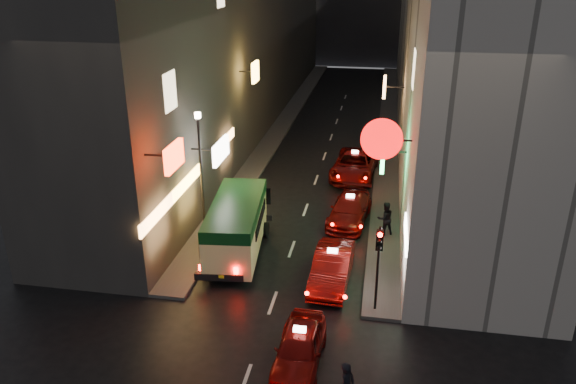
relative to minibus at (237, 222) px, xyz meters
The scene contains 13 objects.
building_left 23.75m from the minibus, 104.41° to the left, with size 7.53×52.17×18.00m.
building_right 25.30m from the minibus, 64.61° to the left, with size 8.01×52.00×18.00m.
sidewalk_left 22.01m from the minibus, 94.89° to the left, with size 1.50×52.00×0.15m, color #484543.
sidewalk_right 22.91m from the minibus, 73.14° to the left, with size 1.50×52.00×0.15m, color #484543.
minibus is the anchor object (origin of this frame).
taxi_near 8.09m from the minibus, 60.38° to the right, with size 2.02×4.77×1.68m.
taxi_second 4.88m from the minibus, 20.34° to the right, with size 2.31×5.23×1.81m.
taxi_third 6.58m from the minibus, 42.46° to the left, with size 2.50×5.02×1.71m.
taxi_far 11.83m from the minibus, 66.94° to the left, with size 2.73×5.76×1.95m.
pedestrian_crossing 10.48m from the minibus, 57.11° to the right, with size 0.63×0.40×1.90m, color black.
pedestrian_sidewalk 7.25m from the minibus, 23.76° to the left, with size 0.71×0.45×1.90m, color black.
traffic_light 7.43m from the minibus, 29.83° to the right, with size 0.26×0.43×3.50m.
lamp_post 2.91m from the minibus, 154.44° to the left, with size 0.28×0.28×6.22m.
Camera 1 is at (3.85, -9.90, 12.65)m, focal length 35.00 mm.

